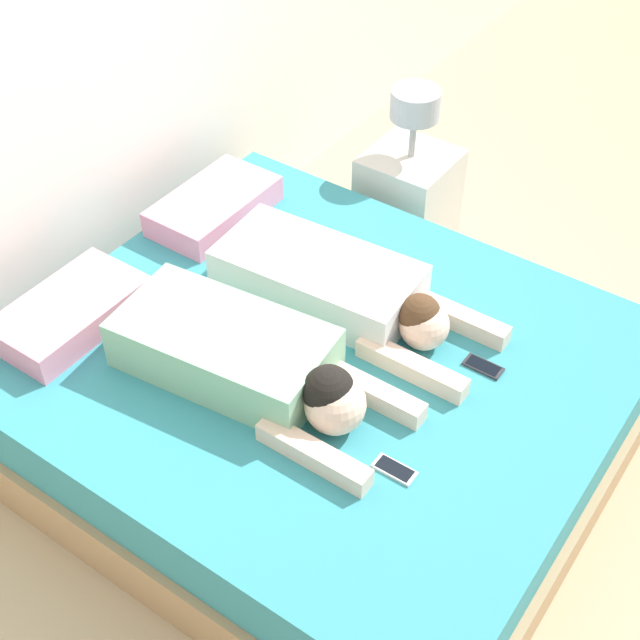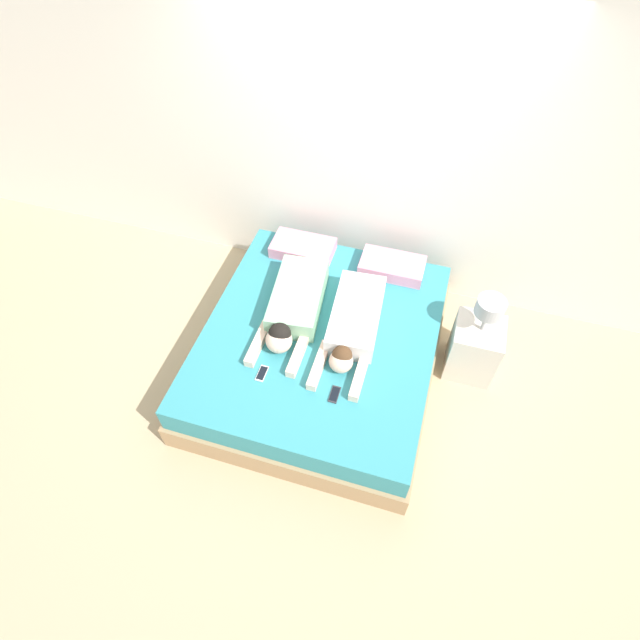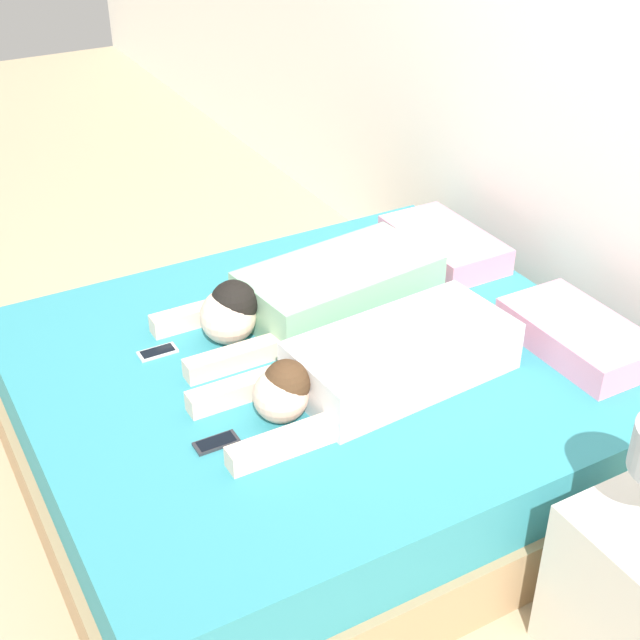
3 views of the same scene
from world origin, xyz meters
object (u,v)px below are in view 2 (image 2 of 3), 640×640
at_px(person_right, 353,324).
at_px(nightstand, 475,346).
at_px(bed, 320,350).
at_px(person_left, 294,307).
at_px(cell_phone_right, 335,394).
at_px(cell_phone_left, 262,373).
at_px(pillow_head_right, 392,266).
at_px(pillow_head_left, 303,248).

distance_m(person_right, nightstand, 1.02).
distance_m(bed, person_left, 0.43).
xyz_separation_m(person_right, cell_phone_right, (0.02, -0.59, -0.08)).
bearing_deg(person_left, bed, -23.59).
relative_size(cell_phone_left, cell_phone_right, 1.00).
bearing_deg(person_right, cell_phone_right, -88.27).
xyz_separation_m(bed, person_left, (-0.25, 0.11, 0.33)).
relative_size(pillow_head_right, cell_phone_right, 3.97).
bearing_deg(pillow_head_left, pillow_head_right, 0.00).
xyz_separation_m(pillow_head_right, cell_phone_left, (-0.69, -1.30, -0.05)).
height_order(cell_phone_right, nightstand, nightstand).
distance_m(bed, person_right, 0.41).
relative_size(person_left, cell_phone_right, 7.83).
bearing_deg(person_left, nightstand, 9.23).
relative_size(pillow_head_left, nightstand, 0.64).
xyz_separation_m(bed, person_right, (0.24, 0.08, 0.32)).
bearing_deg(nightstand, pillow_head_right, 149.20).
bearing_deg(cell_phone_left, nightstand, 29.20).
bearing_deg(pillow_head_right, person_left, -132.52).
distance_m(pillow_head_right, person_left, 0.96).
bearing_deg(pillow_head_right, cell_phone_right, -96.08).
relative_size(cell_phone_right, nightstand, 0.16).
bearing_deg(person_left, cell_phone_right, -50.49).
bearing_deg(pillow_head_right, nightstand, -30.80).
bearing_deg(person_left, pillow_head_left, 102.00).
bearing_deg(nightstand, cell_phone_right, -137.71).
xyz_separation_m(bed, cell_phone_right, (0.26, -0.51, 0.24)).
distance_m(pillow_head_right, cell_phone_left, 1.48).
bearing_deg(person_right, person_left, 176.57).
distance_m(person_right, cell_phone_right, 0.59).
relative_size(bed, person_left, 1.93).
height_order(pillow_head_right, person_right, person_right).
relative_size(pillow_head_left, person_right, 0.50).
distance_m(bed, pillow_head_right, 0.95).
height_order(pillow_head_left, cell_phone_right, pillow_head_left).
relative_size(pillow_head_right, person_right, 0.50).
height_order(person_left, cell_phone_left, person_left).
bearing_deg(cell_phone_left, bed, 58.84).
bearing_deg(cell_phone_left, person_right, 46.66).
relative_size(pillow_head_left, cell_phone_right, 3.97).
relative_size(bed, person_right, 1.89).
xyz_separation_m(cell_phone_left, nightstand, (1.49, 0.83, -0.17)).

